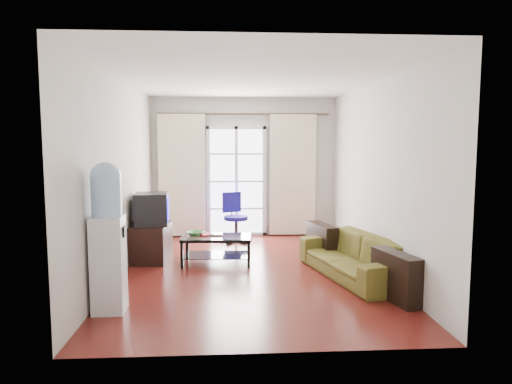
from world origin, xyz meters
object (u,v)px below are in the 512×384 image
coffee_table (217,246)px  tv_stand (152,242)px  task_chair (235,227)px  sofa (353,256)px  crt_tv (150,209)px  water_cooler (108,234)px

coffee_table → tv_stand: tv_stand is taller
coffee_table → task_chair: 1.55m
tv_stand → sofa: bearing=-16.8°
crt_tv → water_cooler: water_cooler is taller
tv_stand → crt_tv: bearing=-87.2°
tv_stand → crt_tv: (-0.00, -0.04, 0.53)m
coffee_table → crt_tv: (-1.02, 0.20, 0.54)m
crt_tv → task_chair: (1.32, 1.32, -0.55)m
tv_stand → crt_tv: size_ratio=1.35×
tv_stand → water_cooler: (-0.09, -2.18, 0.56)m
crt_tv → task_chair: crt_tv is taller
crt_tv → water_cooler: size_ratio=0.36×
sofa → water_cooler: size_ratio=1.28×
water_cooler → coffee_table: bearing=58.2°
coffee_table → water_cooler: water_cooler is taller
crt_tv → task_chair: bearing=39.8°
coffee_table → tv_stand: (-1.02, 0.24, 0.02)m
crt_tv → water_cooler: bearing=-97.5°
water_cooler → crt_tv: bearing=85.6°
task_chair → sofa: bearing=-77.8°
coffee_table → task_chair: bearing=78.6°
sofa → tv_stand: (-2.89, 1.07, 0.00)m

